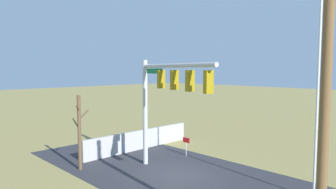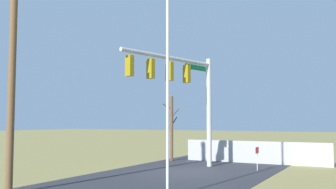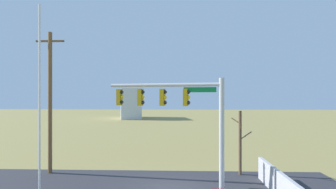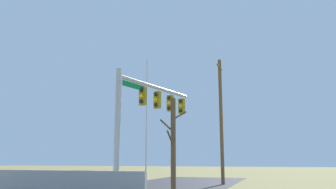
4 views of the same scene
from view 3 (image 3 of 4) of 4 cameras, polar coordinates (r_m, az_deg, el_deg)
signal_mast at (r=15.03m, az=2.85°, el=-3.06°), size 6.51×1.91×6.14m
flagpole at (r=14.01m, az=-25.58°, el=-2.06°), size 0.10×0.10×9.49m
utility_pole at (r=19.61m, az=-23.70°, el=-1.09°), size 1.90×0.26×9.42m
bare_tree at (r=18.46m, az=15.04°, el=-9.66°), size 1.27×1.02×4.18m
distant_building at (r=60.24m, az=-7.91°, el=-1.87°), size 5.84×8.35×6.61m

